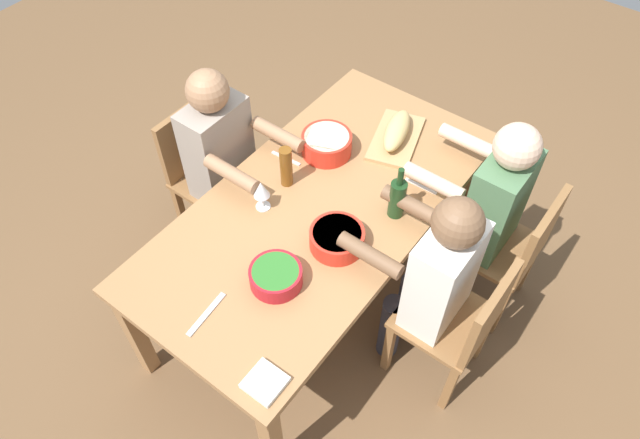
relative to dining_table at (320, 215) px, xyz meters
The scene contains 20 objects.
ground_plane 0.66m from the dining_table, ahead, with size 8.00×8.00×0.00m, color brown.
dining_table is the anchor object (origin of this frame).
chair_near_right 0.98m from the dining_table, 56.76° to the right, with size 0.40×0.40×0.85m.
diner_near_right 0.81m from the dining_table, 49.65° to the right, with size 0.41×0.53×1.20m.
chair_far_center 0.82m from the dining_table, 90.00° to the left, with size 0.40×0.40×0.85m.
diner_far_center 0.62m from the dining_table, 90.00° to the left, with size 0.41×0.53×1.20m.
chair_near_center 0.82m from the dining_table, 90.00° to the right, with size 0.40×0.40×0.85m.
diner_near_center 0.62m from the dining_table, 90.00° to the right, with size 0.41×0.53×1.20m.
serving_bowl_greens 0.49m from the dining_table, 166.10° to the right, with size 0.23×0.23×0.08m.
serving_bowl_pasta 0.38m from the dining_table, 31.71° to the left, with size 0.25×0.25×0.11m.
serving_bowl_salad 0.28m from the dining_table, 125.55° to the right, with size 0.24×0.24×0.09m.
cutting_board 0.60m from the dining_table, ahead, with size 0.40×0.22×0.02m, color tan.
bread_loaf 0.61m from the dining_table, ahead, with size 0.32×0.11×0.09m, color tan.
wine_bottle 0.40m from the dining_table, 61.58° to the right, with size 0.08×0.08×0.29m.
beer_bottle 0.28m from the dining_table, 85.70° to the left, with size 0.06×0.06×0.22m, color brown.
wine_glass 0.33m from the dining_table, 129.86° to the left, with size 0.08×0.08×0.17m.
fork_near_right 0.51m from the dining_table, 39.75° to the right, with size 0.02×0.17×0.01m, color silver.
fork_far_center 0.36m from the dining_table, 66.44° to the left, with size 0.02×0.17×0.01m, color silver.
carving_knife 0.76m from the dining_table, behind, with size 0.23×0.02×0.01m, color silver.
napkin_stack 0.92m from the dining_table, 156.00° to the right, with size 0.14×0.14×0.02m, color white.
Camera 1 is at (-1.45, -1.09, 2.84)m, focal length 32.98 mm.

